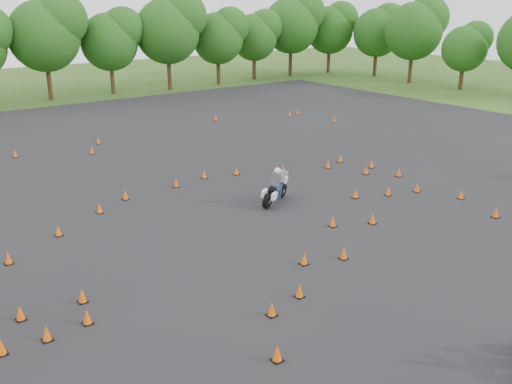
{
  "coord_description": "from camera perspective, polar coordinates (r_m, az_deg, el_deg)",
  "views": [
    {
      "loc": [
        -13.99,
        -14.81,
        9.2
      ],
      "look_at": [
        0.0,
        4.0,
        1.2
      ],
      "focal_mm": 40.0,
      "sensor_mm": 36.0,
      "label": 1
    }
  ],
  "objects": [
    {
      "name": "rider_grey",
      "position": [
        26.73,
        1.82,
        0.77
      ],
      "size": [
        2.42,
        1.72,
        1.82
      ],
      "primitive_type": null,
      "rotation": [
        0.0,
        0.0,
        0.48
      ],
      "color": "#474850",
      "rests_on": "ground"
    },
    {
      "name": "treeline",
      "position": [
        52.24,
        -19.06,
        12.81
      ],
      "size": [
        86.85,
        32.31,
        10.52
      ],
      "color": "#1F4C15",
      "rests_on": "ground"
    },
    {
      "name": "ground",
      "position": [
        22.36,
        6.16,
        -5.57
      ],
      "size": [
        140.0,
        140.0,
        0.0
      ],
      "primitive_type": "plane",
      "color": "#2D5119",
      "rests_on": "ground"
    },
    {
      "name": "traffic_cones",
      "position": [
        26.31,
        -2.15,
        -1.1
      ],
      "size": [
        37.04,
        33.02,
        0.45
      ],
      "color": "#E05309",
      "rests_on": "asphalt_pad"
    },
    {
      "name": "asphalt_pad",
      "position": [
        26.71,
        -2.56,
        -1.32
      ],
      "size": [
        62.0,
        62.0,
        0.0
      ],
      "primitive_type": "plane",
      "color": "black",
      "rests_on": "ground"
    }
  ]
}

